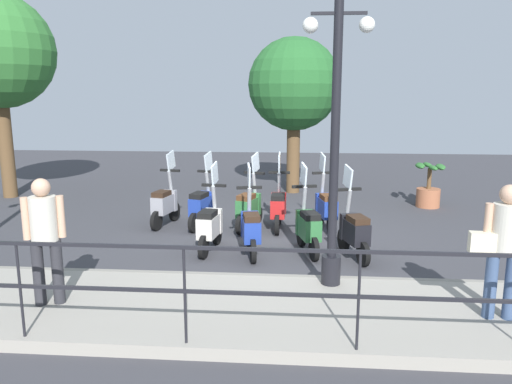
% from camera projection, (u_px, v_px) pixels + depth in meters
% --- Properties ---
extents(ground_plane, '(28.00, 28.00, 0.00)m').
position_uv_depth(ground_plane, '(282.00, 242.00, 9.33)').
color(ground_plane, '#38383D').
extents(promenade_walkway, '(2.20, 20.00, 0.15)m').
position_uv_depth(promenade_walkway, '(275.00, 310.00, 6.24)').
color(promenade_walkway, gray).
rests_on(promenade_walkway, ground_plane).
extents(fence_railing, '(0.04, 16.03, 1.07)m').
position_uv_depth(fence_railing, '(271.00, 277.00, 5.05)').
color(fence_railing, black).
rests_on(fence_railing, promenade_walkway).
extents(lamp_post_near, '(0.26, 0.90, 3.93)m').
position_uv_depth(lamp_post_near, '(334.00, 159.00, 6.56)').
color(lamp_post_near, black).
rests_on(lamp_post_near, promenade_walkway).
extents(pedestrian_with_bag, '(0.34, 0.65, 1.59)m').
position_uv_depth(pedestrian_with_bag, '(503.00, 242.00, 5.67)').
color(pedestrian_with_bag, '#384C70').
rests_on(pedestrian_with_bag, promenade_walkway).
extents(pedestrian_distant, '(0.41, 0.47, 1.59)m').
position_uv_depth(pedestrian_distant, '(45.00, 232.00, 6.06)').
color(pedestrian_distant, '#28282D').
rests_on(pedestrian_distant, promenade_walkway).
extents(tree_distant, '(2.48, 2.48, 4.20)m').
position_uv_depth(tree_distant, '(294.00, 85.00, 13.37)').
color(tree_distant, brown).
rests_on(tree_distant, ground_plane).
extents(potted_palm, '(1.06, 0.66, 1.05)m').
position_uv_depth(potted_palm, '(429.00, 189.00, 12.07)').
color(potted_palm, '#9E5B3D').
rests_on(potted_palm, ground_plane).
extents(scooter_near_0, '(1.20, 0.54, 1.54)m').
position_uv_depth(scooter_near_0, '(354.00, 230.00, 8.31)').
color(scooter_near_0, black).
rests_on(scooter_near_0, ground_plane).
extents(scooter_near_1, '(1.21, 0.52, 1.54)m').
position_uv_depth(scooter_near_1, '(308.00, 226.00, 8.57)').
color(scooter_near_1, black).
rests_on(scooter_near_1, ground_plane).
extents(scooter_near_2, '(1.22, 0.48, 1.54)m').
position_uv_depth(scooter_near_2, '(251.00, 228.00, 8.46)').
color(scooter_near_2, black).
rests_on(scooter_near_2, ground_plane).
extents(scooter_near_3, '(1.23, 0.44, 1.54)m').
position_uv_depth(scooter_near_3, '(210.00, 225.00, 8.67)').
color(scooter_near_3, black).
rests_on(scooter_near_3, ground_plane).
extents(scooter_far_0, '(1.22, 0.50, 1.54)m').
position_uv_depth(scooter_far_0, '(326.00, 207.00, 10.02)').
color(scooter_far_0, black).
rests_on(scooter_far_0, ground_plane).
extents(scooter_far_1, '(1.23, 0.44, 1.54)m').
position_uv_depth(scooter_far_1, '(278.00, 206.00, 10.07)').
color(scooter_far_1, black).
rests_on(scooter_far_1, ground_plane).
extents(scooter_far_2, '(1.20, 0.55, 1.54)m').
position_uv_depth(scooter_far_2, '(249.00, 207.00, 10.05)').
color(scooter_far_2, black).
rests_on(scooter_far_2, ground_plane).
extents(scooter_far_3, '(1.21, 0.52, 1.54)m').
position_uv_depth(scooter_far_3, '(202.00, 205.00, 10.21)').
color(scooter_far_3, black).
rests_on(scooter_far_3, ground_plane).
extents(scooter_far_4, '(1.22, 0.49, 1.54)m').
position_uv_depth(scooter_far_4, '(165.00, 203.00, 10.35)').
color(scooter_far_4, black).
rests_on(scooter_far_4, ground_plane).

